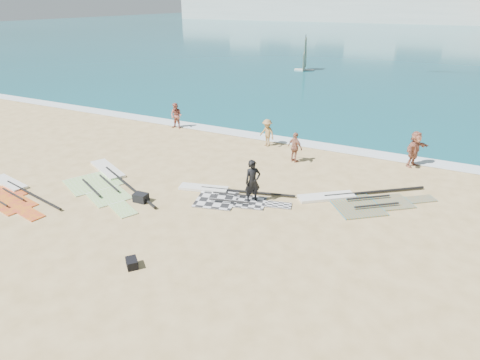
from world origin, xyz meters
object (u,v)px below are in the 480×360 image
at_px(rig_green, 107,181).
at_px(rig_orange, 357,200).
at_px(gear_bag_far, 132,263).
at_px(beachgoer_right, 415,149).
at_px(gear_bag_near, 141,198).
at_px(rig_red, 10,193).
at_px(beachgoer_back, 295,147).
at_px(beachgoer_mid, 267,133).
at_px(rig_grey, 223,195).
at_px(person_wetsuit, 253,182).
at_px(beachgoer_left, 176,116).

relative_size(rig_green, rig_orange, 1.12).
bearing_deg(gear_bag_far, beachgoer_right, 61.64).
distance_m(gear_bag_near, beachgoer_right, 13.53).
bearing_deg(gear_bag_near, rig_red, -160.12).
height_order(gear_bag_near, beachgoer_back, beachgoer_back).
relative_size(rig_red, beachgoer_mid, 3.46).
bearing_deg(beachgoer_back, rig_grey, 98.91).
relative_size(gear_bag_far, beachgoer_mid, 0.30).
height_order(rig_red, beachgoer_back, beachgoer_back).
relative_size(rig_green, rig_red, 1.12).
bearing_deg(rig_green, person_wetsuit, 35.74).
xyz_separation_m(person_wetsuit, beachgoer_mid, (-2.27, 6.75, -0.14)).
xyz_separation_m(rig_red, beachgoer_left, (0.83, 11.37, 0.79)).
height_order(rig_red, beachgoer_mid, beachgoer_mid).
bearing_deg(beachgoer_left, person_wetsuit, -41.43).
xyz_separation_m(rig_orange, gear_bag_far, (-5.38, -7.85, 0.09)).
xyz_separation_m(beachgoer_left, beachgoer_mid, (6.65, -0.51, -0.05)).
height_order(rig_red, beachgoer_left, beachgoer_left).
height_order(rig_red, person_wetsuit, person_wetsuit).
distance_m(rig_red, beachgoer_left, 11.43).
distance_m(rig_grey, beachgoer_back, 5.40).
height_order(gear_bag_near, beachgoer_left, beachgoer_left).
bearing_deg(gear_bag_near, gear_bag_far, -53.92).
relative_size(gear_bag_far, beachgoer_left, 0.29).
bearing_deg(rig_orange, beachgoer_mid, 104.71).
bearing_deg(rig_green, beachgoer_right, 59.85).
height_order(rig_red, gear_bag_far, gear_bag_far).
bearing_deg(gear_bag_far, rig_red, 168.48).
relative_size(rig_orange, gear_bag_near, 9.42).
bearing_deg(beachgoer_back, gear_bag_near, 83.46).
distance_m(rig_orange, beachgoer_mid, 7.78).
relative_size(rig_red, person_wetsuit, 2.93).
height_order(rig_grey, gear_bag_near, gear_bag_near).
bearing_deg(beachgoer_mid, rig_orange, -16.84).
xyz_separation_m(rig_green, beachgoer_right, (12.45, 8.52, 0.87)).
bearing_deg(gear_bag_near, beachgoer_back, 59.70).
bearing_deg(beachgoer_mid, rig_red, -104.07).
bearing_deg(beachgoer_left, gear_bag_far, -62.62).
relative_size(gear_bag_near, gear_bag_far, 1.20).
distance_m(rig_red, beachgoer_right, 19.09).
relative_size(rig_green, gear_bag_far, 12.72).
bearing_deg(person_wetsuit, beachgoer_back, 43.19).
bearing_deg(rig_green, rig_red, -109.49).
bearing_deg(rig_red, gear_bag_far, -1.20).
height_order(rig_grey, beachgoer_right, beachgoer_right).
distance_m(rig_orange, rig_red, 14.97).
bearing_deg(beachgoer_back, person_wetsuit, 113.56).
xyz_separation_m(person_wetsuit, beachgoer_left, (-8.92, 7.27, -0.09)).
bearing_deg(rig_orange, gear_bag_near, 169.25).
relative_size(rig_red, beachgoer_back, 3.43).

